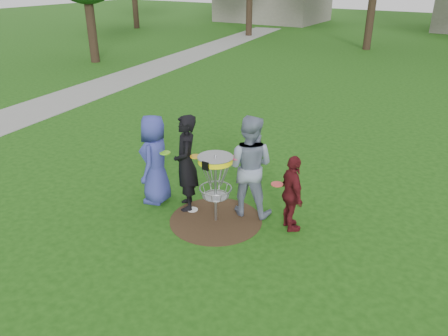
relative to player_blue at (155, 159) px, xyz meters
The scene contains 10 objects.
ground 1.76m from the player_blue, ahead, with size 100.00×100.00×0.00m, color #19470F.
dirt_patch 1.76m from the player_blue, ahead, with size 1.80×1.80×0.01m, color #47331E.
concrete_path 11.68m from the player_blue, 136.92° to the left, with size 2.20×40.00×0.02m, color #9E9E99.
player_blue is the anchor object (origin of this frame).
player_black 0.72m from the player_blue, ahead, with size 0.72×0.47×1.96m, color black.
player_grey 1.95m from the player_blue, 16.98° to the left, with size 0.98×0.77×2.02m, color gray.
player_maroon 2.87m from the player_blue, ahead, with size 0.86×0.36×1.47m, color #59141A.
disc_on_grass 1.27m from the player_blue, ahead, with size 0.22×0.22×0.02m, color white.
disc_golf_basket 1.50m from the player_blue, ahead, with size 0.66×0.67×1.38m.
held_discs 1.41m from the player_blue, ahead, with size 2.51×0.58×0.36m.
Camera 1 is at (3.99, -6.11, 4.45)m, focal length 35.00 mm.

